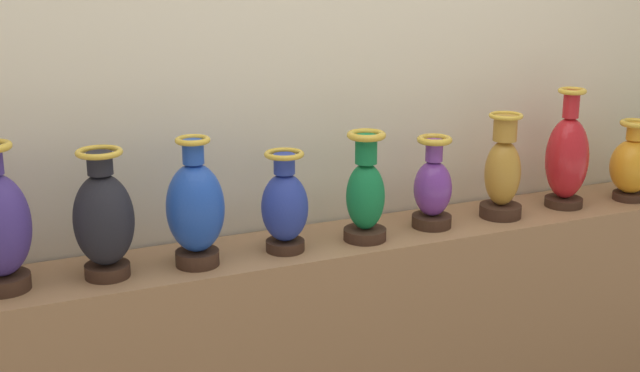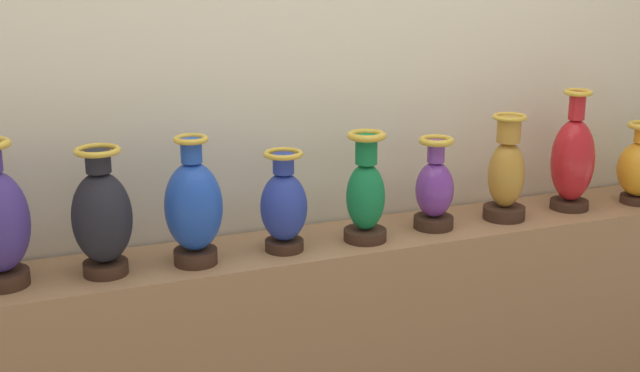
# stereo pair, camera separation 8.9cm
# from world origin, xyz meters

# --- Properties ---
(display_shelf) EXTENTS (3.52, 0.34, 0.86)m
(display_shelf) POSITION_xyz_m (0.00, 0.00, 0.43)
(display_shelf) COLOR #99704C
(display_shelf) RESTS_ON ground_plane
(back_wall) EXTENTS (5.08, 0.14, 2.87)m
(back_wall) POSITION_xyz_m (-0.00, 0.23, 1.45)
(back_wall) COLOR beige
(back_wall) RESTS_ON ground_plane
(vase_onyx) EXTENTS (0.17, 0.17, 0.38)m
(vase_onyx) POSITION_xyz_m (-0.69, -0.03, 1.04)
(vase_onyx) COLOR #382319
(vase_onyx) RESTS_ON display_shelf
(vase_sapphire) EXTENTS (0.17, 0.17, 0.39)m
(vase_sapphire) POSITION_xyz_m (-0.43, -0.05, 1.04)
(vase_sapphire) COLOR #382319
(vase_sapphire) RESTS_ON display_shelf
(vase_cobalt) EXTENTS (0.15, 0.15, 0.32)m
(vase_cobalt) POSITION_xyz_m (-0.14, -0.04, 1.01)
(vase_cobalt) COLOR #382319
(vase_cobalt) RESTS_ON display_shelf
(vase_emerald) EXTENTS (0.14, 0.14, 0.36)m
(vase_emerald) POSITION_xyz_m (0.14, -0.05, 1.02)
(vase_emerald) COLOR #382319
(vase_emerald) RESTS_ON display_shelf
(vase_violet) EXTENTS (0.14, 0.14, 0.31)m
(vase_violet) POSITION_xyz_m (0.41, -0.02, 1.00)
(vase_violet) COLOR #382319
(vase_violet) RESTS_ON display_shelf
(vase_ochre) EXTENTS (0.15, 0.15, 0.37)m
(vase_ochre) POSITION_xyz_m (0.69, -0.03, 1.02)
(vase_ochre) COLOR #382319
(vase_ochre) RESTS_ON display_shelf
(vase_crimson) EXTENTS (0.16, 0.16, 0.44)m
(vase_crimson) POSITION_xyz_m (0.97, -0.02, 1.04)
(vase_crimson) COLOR #382319
(vase_crimson) RESTS_ON display_shelf
(vase_amber) EXTENTS (0.16, 0.16, 0.30)m
(vase_amber) POSITION_xyz_m (1.25, -0.05, 1.00)
(vase_amber) COLOR #382319
(vase_amber) RESTS_ON display_shelf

